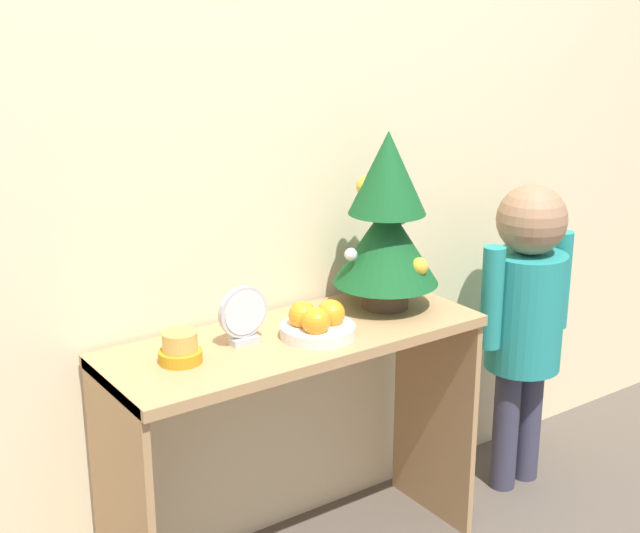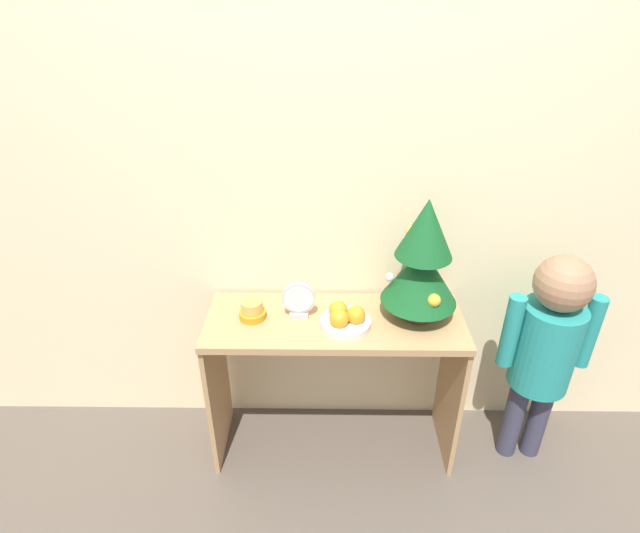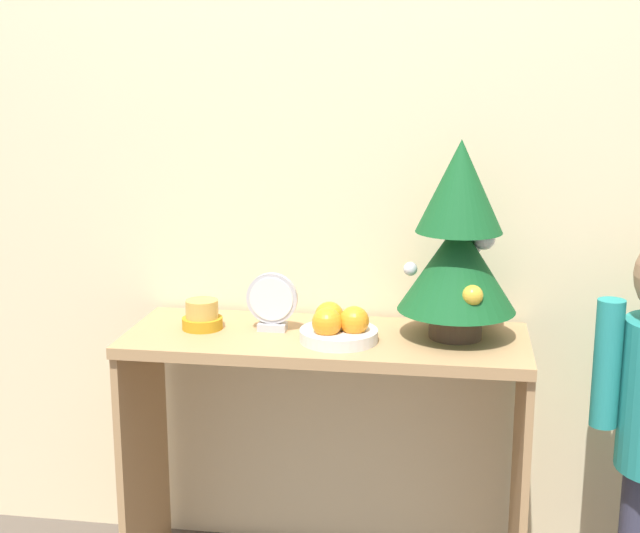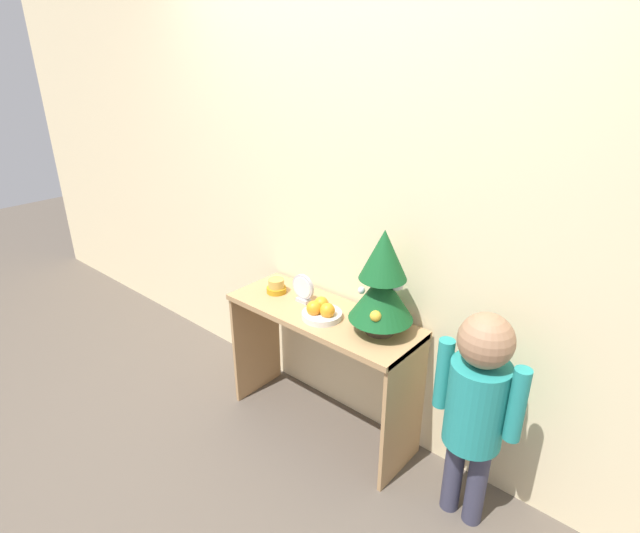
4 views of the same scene
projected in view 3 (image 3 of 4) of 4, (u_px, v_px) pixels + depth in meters
back_wall at (339, 127)px, 2.45m from camera, size 7.00×0.05×2.50m
console_table at (326, 397)px, 2.37m from camera, size 1.05×0.39×0.72m
mini_tree at (459, 241)px, 2.26m from camera, size 0.31×0.31×0.51m
fruit_bowl at (338, 327)px, 2.27m from camera, size 0.20×0.20×0.10m
singing_bowl at (202, 316)px, 2.38m from camera, size 0.11×0.11×0.08m
desk_clock at (272, 302)px, 2.36m from camera, size 0.14×0.04×0.16m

